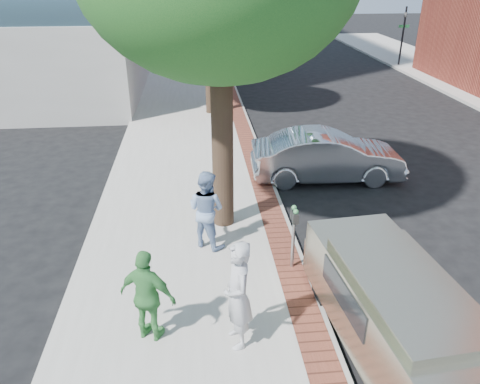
{
  "coord_description": "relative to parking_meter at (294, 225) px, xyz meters",
  "views": [
    {
      "loc": [
        -1.23,
        -8.64,
        6.12
      ],
      "look_at": [
        -0.22,
        1.45,
        1.2
      ],
      "focal_mm": 35.0,
      "sensor_mm": 36.0,
      "label": 1
    }
  ],
  "objects": [
    {
      "name": "brick_strip",
      "position": [
        -0.05,
        8.25,
        -1.05
      ],
      "size": [
        0.6,
        60.0,
        0.01
      ],
      "primitive_type": "cube",
      "color": "brown",
      "rests_on": "sidewalk"
    },
    {
      "name": "person_green",
      "position": [
        -2.91,
        -1.86,
        -0.17
      ],
      "size": [
        1.13,
        0.82,
        1.77
      ],
      "primitive_type": "imported",
      "rotation": [
        0.0,
        0.0,
        2.72
      ],
      "color": "#429146",
      "rests_on": "sidewalk"
    },
    {
      "name": "person_officer",
      "position": [
        -1.81,
        1.11,
        -0.12
      ],
      "size": [
        1.16,
        1.12,
        1.88
      ],
      "primitive_type": "imported",
      "rotation": [
        0.0,
        0.0,
        2.5
      ],
      "color": "#7C96BF",
      "rests_on": "sidewalk"
    },
    {
      "name": "person_gray",
      "position": [
        -1.4,
        -2.14,
        -0.05
      ],
      "size": [
        0.59,
        0.8,
        2.01
      ],
      "primitive_type": "imported",
      "rotation": [
        0.0,
        0.0,
        -1.41
      ],
      "color": "#A9AAAE",
      "rests_on": "sidewalk"
    },
    {
      "name": "ground",
      "position": [
        -0.75,
        0.25,
        -1.21
      ],
      "size": [
        120.0,
        120.0,
        0.0
      ],
      "primitive_type": "plane",
      "color": "black",
      "rests_on": "ground"
    },
    {
      "name": "signal_far",
      "position": [
        11.75,
        22.25,
        1.05
      ],
      "size": [
        0.7,
        0.15,
        3.8
      ],
      "color": "black",
      "rests_on": "ground"
    },
    {
      "name": "sedan_silver",
      "position": [
        2.07,
        4.86,
        -0.43
      ],
      "size": [
        4.75,
        1.83,
        1.54
      ],
      "primitive_type": "imported",
      "rotation": [
        0.0,
        0.0,
        1.53
      ],
      "color": "silver",
      "rests_on": "ground"
    },
    {
      "name": "bg_car",
      "position": [
        1.68,
        22.48,
        -0.45
      ],
      "size": [
        4.57,
        2.22,
        1.5
      ],
      "primitive_type": "imported",
      "rotation": [
        0.0,
        0.0,
        1.47
      ],
      "color": "black",
      "rests_on": "ground"
    },
    {
      "name": "van",
      "position": [
        1.2,
        -2.27,
        -0.31
      ],
      "size": [
        2.07,
        4.55,
        1.63
      ],
      "rotation": [
        0.0,
        0.0,
        0.09
      ],
      "color": "#9B967F",
      "rests_on": "ground"
    },
    {
      "name": "parking_meter",
      "position": [
        0.0,
        0.0,
        0.0
      ],
      "size": [
        0.12,
        0.32,
        1.47
      ],
      "color": "gray",
      "rests_on": "sidewalk"
    },
    {
      "name": "curb",
      "position": [
        0.3,
        8.25,
        -1.13
      ],
      "size": [
        0.1,
        60.0,
        0.15
      ],
      "primitive_type": "cube",
      "color": "gray",
      "rests_on": "ground"
    },
    {
      "name": "sidewalk",
      "position": [
        -2.25,
        8.25,
        -1.13
      ],
      "size": [
        5.0,
        60.0,
        0.15
      ],
      "primitive_type": "cube",
      "color": "#9E9991",
      "rests_on": "ground"
    },
    {
      "name": "signal_near",
      "position": [
        0.15,
        22.25,
        1.05
      ],
      "size": [
        0.7,
        0.15,
        3.8
      ],
      "color": "black",
      "rests_on": "ground"
    }
  ]
}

